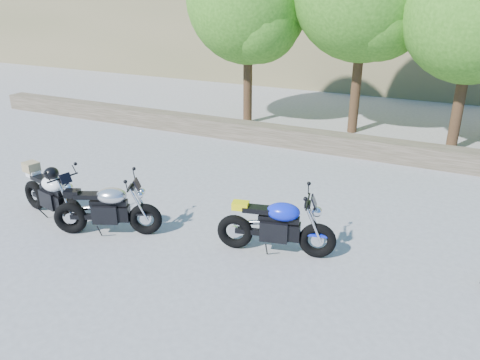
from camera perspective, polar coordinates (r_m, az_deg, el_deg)
name	(u,v)px	position (r m, az deg, el deg)	size (l,w,h in m)	color
ground	(205,237)	(8.23, -4.30, -7.00)	(90.00, 90.00, 0.00)	gray
stone_wall	(305,139)	(12.82, 7.94, 4.96)	(22.00, 0.55, 0.50)	#47412F
tree_decid_left	(251,3)	(14.64, 1.30, 20.77)	(3.67, 3.67, 5.62)	#382314
tree_decid_right	(480,12)	(13.14, 27.22, 17.72)	(3.54, 3.54, 5.41)	#382314
silver_bike	(108,210)	(8.44, -15.83, -3.50)	(1.80, 0.93, 0.96)	black
white_bike	(51,193)	(9.34, -22.01, -1.46)	(1.88, 0.68, 1.05)	black
blue_bike	(277,226)	(7.58, 4.48, -5.66)	(1.94, 0.71, 0.98)	black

